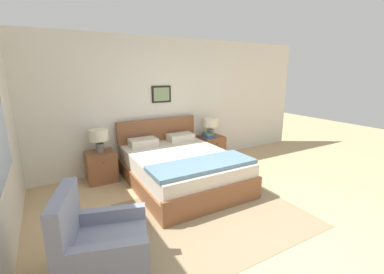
# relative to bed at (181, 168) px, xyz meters

# --- Properties ---
(ground_plane) EXTENTS (16.00, 16.00, 0.00)m
(ground_plane) POSITION_rel_bed_xyz_m (0.10, -1.89, -0.30)
(ground_plane) COLOR tan
(wall_back) EXTENTS (7.40, 0.09, 2.60)m
(wall_back) POSITION_rel_bed_xyz_m (0.10, 1.16, 1.00)
(wall_back) COLOR silver
(wall_back) RESTS_ON ground_plane
(area_rug_main) EXTENTS (2.38, 1.99, 0.01)m
(area_rug_main) POSITION_rel_bed_xyz_m (-0.08, -1.14, -0.30)
(area_rug_main) COLOR #897556
(area_rug_main) RESTS_ON ground_plane
(bed) EXTENTS (1.66, 2.17, 1.01)m
(bed) POSITION_rel_bed_xyz_m (0.00, 0.00, 0.00)
(bed) COLOR brown
(bed) RESTS_ON ground_plane
(armchair) EXTENTS (0.93, 0.88, 0.93)m
(armchair) POSITION_rel_bed_xyz_m (-1.64, -1.55, 0.00)
(armchair) COLOR gray
(armchair) RESTS_ON ground_plane
(nightstand_near_window) EXTENTS (0.50, 0.49, 0.54)m
(nightstand_near_window) POSITION_rel_bed_xyz_m (-1.19, 0.85, -0.03)
(nightstand_near_window) COLOR brown
(nightstand_near_window) RESTS_ON ground_plane
(nightstand_by_door) EXTENTS (0.50, 0.49, 0.54)m
(nightstand_by_door) POSITION_rel_bed_xyz_m (1.19, 0.85, -0.03)
(nightstand_by_door) COLOR brown
(nightstand_by_door) RESTS_ON ground_plane
(table_lamp_near_window) EXTENTS (0.32, 0.32, 0.41)m
(table_lamp_near_window) POSITION_rel_bed_xyz_m (-1.18, 0.86, 0.52)
(table_lamp_near_window) COLOR slate
(table_lamp_near_window) RESTS_ON nightstand_near_window
(table_lamp_by_door) EXTENTS (0.32, 0.32, 0.41)m
(table_lamp_by_door) POSITION_rel_bed_xyz_m (1.18, 0.86, 0.52)
(table_lamp_by_door) COLOR slate
(table_lamp_by_door) RESTS_ON nightstand_by_door
(book_thick_bottom) EXTENTS (0.26, 0.29, 0.03)m
(book_thick_bottom) POSITION_rel_bed_xyz_m (1.08, 0.80, 0.25)
(book_thick_bottom) COLOR #335693
(book_thick_bottom) RESTS_ON nightstand_by_door
(book_hardcover_middle) EXTENTS (0.23, 0.24, 0.04)m
(book_hardcover_middle) POSITION_rel_bed_xyz_m (1.08, 0.80, 0.28)
(book_hardcover_middle) COLOR #335693
(book_hardcover_middle) RESTS_ON book_thick_bottom
(book_novel_upper) EXTENTS (0.22, 0.25, 0.04)m
(book_novel_upper) POSITION_rel_bed_xyz_m (1.08, 0.80, 0.32)
(book_novel_upper) COLOR #4C7551
(book_novel_upper) RESTS_ON book_hardcover_middle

